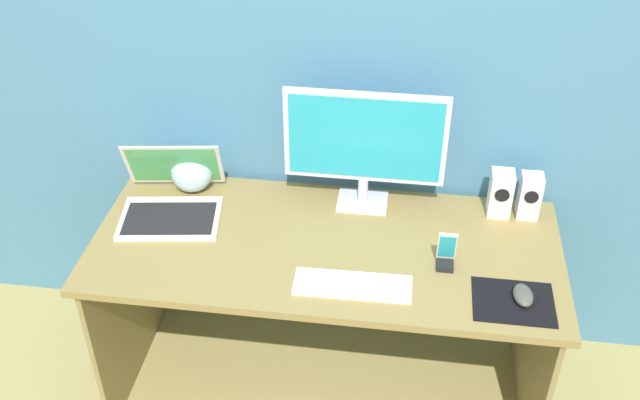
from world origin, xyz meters
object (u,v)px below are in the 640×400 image
Objects in this scene: keyboard_external at (353,285)px; monitor at (365,144)px; speaker_near_monitor at (501,193)px; mouse at (523,295)px; laptop at (172,200)px; phone_in_dock at (446,255)px; speaker_right at (530,196)px; fishbowl at (192,172)px.

monitor is at bearing 90.14° from keyboard_external.
speaker_near_monitor reaches higher than mouse.
phone_in_dock is (0.97, -0.17, 0.00)m from laptop.
monitor is 3.35× the size of speaker_right.
monitor is 0.73m from mouse.
speaker_right is 0.45× the size of keyboard_external.
speaker_right is 0.10m from speaker_near_monitor.
speaker_right is 0.43m from phone_in_dock.
speaker_right is 1.68× the size of mouse.
monitor is 0.52m from keyboard_external.
phone_in_dock reaches higher than keyboard_external.
phone_in_dock is (-0.19, -0.32, -0.04)m from speaker_near_monitor.
mouse reaches higher than keyboard_external.
speaker_right is 1.26m from laptop.
phone_in_dock is at bearing -131.88° from speaker_right.
speaker_near_monitor is at bearing 42.93° from keyboard_external.
mouse is (1.17, -0.45, -0.05)m from fishbowl.
laptop is 0.98m from phone_in_dock.
laptop reaches higher than mouse.
speaker_near_monitor reaches higher than keyboard_external.
laptop is at bearing 169.91° from phone_in_dock.
monitor reaches higher than speaker_near_monitor.
phone_in_dock is (0.93, -0.32, -0.03)m from fishbowl.
monitor is at bearing 134.94° from mouse.
laptop reaches higher than phone_in_dock.
monitor reaches higher than phone_in_dock.
fishbowl is 1.26m from mouse.
laptop is (-1.25, -0.15, -0.04)m from speaker_right.
fishbowl is 0.99m from phone_in_dock.
phone_in_dock is at bearing -18.97° from fishbowl.
speaker_near_monitor is 1.24× the size of phone_in_dock.
speaker_near_monitor reaches higher than fishbowl.
keyboard_external is 0.52m from mouse.
keyboard_external is 0.32m from phone_in_dock.
monitor is at bearing 11.74° from laptop.
phone_in_dock is at bearing -46.30° from monitor.
fishbowl is at bearing 161.03° from phone_in_dock.
fishbowl is (-1.22, 0.00, -0.01)m from speaker_right.
speaker_near_monitor is 1.10× the size of fishbowl.
phone_in_dock is at bearing -120.26° from speaker_near_monitor.
laptop reaches higher than keyboard_external.
speaker_near_monitor is at bearing 90.90° from mouse.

